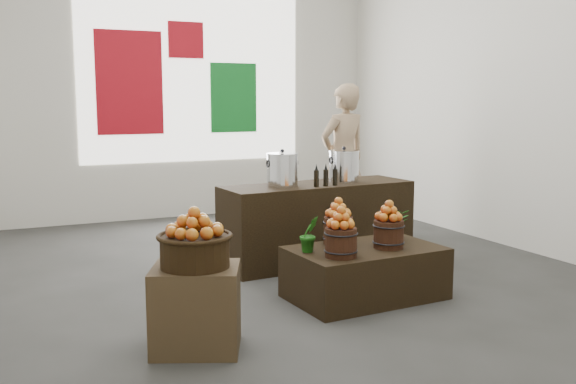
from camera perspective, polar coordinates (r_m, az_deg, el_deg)
name	(u,v)px	position (r m, az deg, el deg)	size (l,w,h in m)	color
ground	(272,277)	(6.17, -1.41, -7.55)	(7.00, 7.00, 0.00)	#383835
back_wall	(172,76)	(9.26, -10.27, 10.10)	(6.00, 0.04, 4.00)	beige
back_opening	(193,76)	(9.32, -8.42, 10.13)	(3.20, 0.02, 2.40)	white
deco_red_left	(129,83)	(9.09, -13.91, 9.40)	(0.90, 0.04, 1.40)	maroon
deco_green_right	(234,98)	(9.49, -4.86, 8.34)	(0.70, 0.04, 1.00)	#106821
deco_red_upper	(186,40)	(9.31, -9.08, 13.20)	(0.50, 0.04, 0.50)	maroon
crate	(196,308)	(4.42, -8.17, -10.20)	(0.57, 0.47, 0.57)	brown
wicker_basket	(195,252)	(4.31, -8.28, -5.26)	(0.46, 0.46, 0.21)	black
apples_in_basket	(194,222)	(4.27, -8.33, -2.64)	(0.36, 0.36, 0.19)	#A4050F
display_table	(365,273)	(5.52, 6.86, -7.14)	(1.26, 0.78, 0.44)	black
apple_bucket_front_left	(341,243)	(5.11, 4.72, -4.50)	(0.25, 0.25, 0.23)	#351C0E
apples_in_bucket_front_left	(341,218)	(5.07, 4.75, -2.28)	(0.19, 0.19, 0.17)	#A4050F
apple_bucket_front_right	(389,234)	(5.46, 8.93, -3.74)	(0.25, 0.25, 0.23)	#351C0E
apples_in_bucket_front_right	(389,211)	(5.42, 8.98, -1.66)	(0.19, 0.19, 0.17)	#A4050F
apple_bucket_rear	(338,231)	(5.57, 4.48, -3.44)	(0.25, 0.25, 0.23)	#351C0E
apples_in_bucket_rear	(338,208)	(5.53, 4.51, -1.39)	(0.19, 0.19, 0.17)	#A4050F
herb_garnish_right	(394,224)	(5.79, 9.42, -2.84)	(0.25, 0.22, 0.28)	#1A5E13
herb_garnish_left	(309,234)	(5.25, 1.91, -3.76)	(0.16, 0.13, 0.30)	#1A5E13
counter	(317,223)	(6.65, 2.62, -2.76)	(2.01, 0.64, 0.82)	black
stock_pot_left	(282,171)	(6.36, -0.51, 1.91)	(0.31, 0.31, 0.31)	silver
stock_pot_center	(344,167)	(6.73, 4.98, 2.23)	(0.31, 0.31, 0.31)	silver
oil_cruets	(328,175)	(6.40, 3.59, 1.56)	(0.22, 0.05, 0.23)	black
shopper	(343,158)	(8.16, 4.94, 3.00)	(0.68, 0.45, 1.87)	#9D8060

